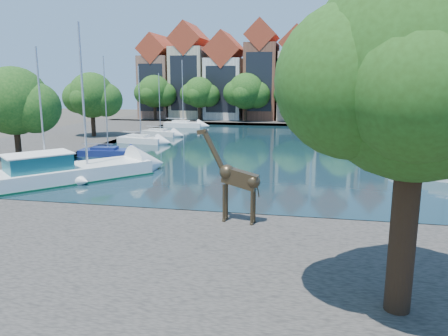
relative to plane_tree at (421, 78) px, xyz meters
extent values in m
plane|color=#38332B|center=(-7.62, 9.01, -7.67)|extent=(160.00, 160.00, 0.00)
cube|color=black|center=(-7.62, 33.01, -7.63)|extent=(38.00, 50.00, 0.08)
cube|color=#47433D|center=(-7.62, 2.01, -7.42)|extent=(50.00, 14.00, 0.50)
cube|color=#47433D|center=(-7.62, 65.01, -7.42)|extent=(60.00, 16.00, 0.50)
cube|color=#47433D|center=(-32.62, 33.01, -7.42)|extent=(14.00, 52.00, 0.50)
cylinder|color=#332114|center=(-0.12, 0.01, -4.42)|extent=(0.80, 0.80, 5.50)
sphere|color=#1F3F12|center=(-0.12, 0.01, 0.25)|extent=(6.40, 6.40, 6.40)
sphere|color=#1F3F12|center=(-1.88, -0.39, -0.07)|extent=(4.48, 4.48, 4.48)
cube|color=#835A47|center=(-30.62, 65.01, -1.67)|extent=(5.39, 9.00, 11.00)
cube|color=#95401D|center=(-30.62, 65.01, 5.04)|extent=(5.44, 9.18, 5.44)
cube|color=black|center=(-30.62, 60.53, -1.67)|extent=(4.40, 0.05, 8.25)
cube|color=#BCB291|center=(-24.62, 65.01, -0.92)|extent=(5.88, 9.00, 12.50)
cube|color=#95401D|center=(-24.62, 65.01, 6.65)|extent=(5.94, 9.18, 5.94)
cube|color=black|center=(-24.62, 60.53, -0.92)|extent=(4.80, 0.05, 9.38)
cube|color=silver|center=(-18.12, 65.01, -1.92)|extent=(6.37, 9.00, 10.50)
cube|color=#95401D|center=(-18.12, 65.01, 4.76)|extent=(6.43, 9.18, 6.43)
cube|color=black|center=(-18.12, 60.53, -1.92)|extent=(5.20, 0.05, 7.88)
cube|color=brown|center=(-11.62, 65.01, -0.67)|extent=(5.39, 9.00, 13.00)
cube|color=#95401D|center=(-11.62, 65.01, 7.04)|extent=(5.44, 9.18, 5.44)
cube|color=black|center=(-11.62, 60.53, -0.67)|extent=(4.40, 0.05, 9.75)
cube|color=tan|center=(-5.62, 65.01, -1.42)|extent=(5.88, 9.00, 11.50)
cube|color=#95401D|center=(-5.62, 65.01, 5.65)|extent=(5.94, 9.18, 5.94)
cube|color=black|center=(-5.62, 60.53, -1.42)|extent=(4.80, 0.05, 8.62)
cube|color=beige|center=(0.88, 65.01, -1.17)|extent=(6.37, 9.00, 12.00)
cube|color=#95401D|center=(0.88, 65.01, 6.26)|extent=(6.43, 9.18, 6.43)
cube|color=black|center=(0.88, 60.53, -1.17)|extent=(5.20, 0.05, 9.00)
cube|color=brown|center=(7.38, 65.01, -1.92)|extent=(5.39, 9.00, 10.50)
cube|color=#95401D|center=(7.38, 65.01, 4.54)|extent=(5.44, 9.18, 5.44)
cube|color=black|center=(7.38, 60.53, -1.92)|extent=(4.40, 0.05, 7.88)
cylinder|color=#332114|center=(-29.62, 59.51, -5.57)|extent=(0.50, 0.50, 3.20)
sphere|color=#113910|center=(-29.62, 59.51, -2.29)|extent=(5.60, 5.60, 5.60)
sphere|color=#113910|center=(-27.94, 59.81, -2.85)|extent=(4.20, 4.20, 4.20)
sphere|color=#113910|center=(-31.16, 59.11, -2.57)|extent=(3.92, 3.92, 3.92)
cylinder|color=#332114|center=(-21.62, 59.51, -5.57)|extent=(0.50, 0.50, 3.20)
sphere|color=#113910|center=(-21.62, 59.51, -2.41)|extent=(5.20, 5.20, 5.20)
sphere|color=#113910|center=(-20.06, 59.81, -2.93)|extent=(3.90, 3.90, 3.90)
sphere|color=#113910|center=(-23.05, 59.11, -2.67)|extent=(3.64, 3.64, 3.64)
cylinder|color=#332114|center=(-13.62, 59.51, -5.57)|extent=(0.50, 0.50, 3.20)
sphere|color=#113910|center=(-13.62, 59.51, -2.17)|extent=(6.00, 6.00, 6.00)
sphere|color=#113910|center=(-11.82, 59.81, -2.77)|extent=(4.50, 4.50, 4.50)
sphere|color=#113910|center=(-15.27, 59.11, -2.47)|extent=(4.20, 4.20, 4.20)
cylinder|color=#332114|center=(-5.62, 59.51, -5.57)|extent=(0.50, 0.50, 3.20)
sphere|color=#113910|center=(-5.62, 59.51, -2.35)|extent=(5.40, 5.40, 5.40)
sphere|color=#113910|center=(-4.00, 59.81, -2.89)|extent=(4.05, 4.05, 4.05)
sphere|color=#113910|center=(-7.10, 59.11, -2.62)|extent=(3.78, 3.78, 3.78)
cylinder|color=#332114|center=(2.38, 59.51, -5.57)|extent=(0.50, 0.50, 3.20)
sphere|color=#113910|center=(2.38, 59.51, -2.23)|extent=(5.80, 5.80, 5.80)
sphere|color=#113910|center=(4.12, 59.81, -2.81)|extent=(4.35, 4.35, 4.35)
sphere|color=#113910|center=(0.79, 59.11, -2.52)|extent=(4.06, 4.06, 4.06)
cylinder|color=#332114|center=(10.38, 59.51, -5.57)|extent=(0.50, 0.50, 3.20)
sphere|color=#113910|center=(10.38, 59.51, -2.41)|extent=(5.20, 5.20, 5.20)
sphere|color=#113910|center=(11.94, 59.81, -2.93)|extent=(3.90, 3.90, 3.90)
sphere|color=#113910|center=(8.95, 59.11, -2.67)|extent=(3.64, 3.64, 3.64)
cylinder|color=#332114|center=(-28.62, 21.01, -5.47)|extent=(0.54, 0.54, 3.40)
sphere|color=#113910|center=(-28.62, 21.01, -1.97)|extent=(6.00, 6.00, 6.00)
sphere|color=#113910|center=(-26.82, 21.31, -2.57)|extent=(4.50, 4.50, 4.50)
cylinder|color=#332114|center=(-29.62, 37.01, -5.47)|extent=(0.54, 0.54, 3.40)
sphere|color=#113910|center=(-29.62, 37.01, -2.09)|extent=(5.60, 5.60, 5.60)
sphere|color=#113910|center=(-27.94, 37.31, -2.65)|extent=(4.20, 4.20, 4.20)
sphere|color=#113910|center=(-31.16, 36.61, -2.37)|extent=(3.92, 3.92, 3.92)
cylinder|color=#382D1C|center=(-7.14, 7.44, -6.20)|extent=(0.15, 0.15, 1.94)
cylinder|color=#382D1C|center=(-7.07, 7.84, -6.20)|extent=(0.15, 0.15, 1.94)
cylinder|color=#382D1C|center=(-5.68, 7.19, -6.20)|extent=(0.15, 0.15, 1.94)
cylinder|color=#382D1C|center=(-5.61, 7.59, -6.20)|extent=(0.15, 0.15, 1.94)
cube|color=#382D1C|center=(-6.33, 7.51, -4.90)|extent=(1.94, 0.82, 1.13)
cylinder|color=#382D1C|center=(-7.69, 7.74, -3.64)|extent=(1.27, 0.48, 2.01)
cube|color=#382D1C|center=(-8.35, 7.85, -2.66)|extent=(0.56, 0.25, 0.31)
cube|color=white|center=(-20.62, 15.73, -6.91)|extent=(10.63, 11.46, 1.37)
cube|color=#155860|center=(-22.02, 14.12, -6.01)|extent=(4.82, 4.97, 1.26)
cylinder|color=#B2B2B7|center=(-19.68, 16.80, -1.28)|extent=(0.17, 0.17, 10.52)
cube|color=white|center=(-22.59, 15.82, -7.08)|extent=(6.28, 3.69, 1.01)
cube|color=white|center=(-22.59, 15.82, -6.75)|extent=(2.90, 2.13, 0.56)
cylinder|color=#B2B2B7|center=(-22.59, 15.82, -2.28)|extent=(0.14, 0.14, 9.04)
cube|color=navy|center=(-22.62, 26.44, -7.19)|extent=(5.79, 2.56, 0.80)
cube|color=navy|center=(-22.62, 26.44, -6.92)|extent=(2.59, 1.63, 0.44)
cylinder|color=#B2B2B7|center=(-22.62, 26.44, -2.46)|extent=(0.11, 0.11, 9.03)
cube|color=silver|center=(-22.62, 35.14, -7.14)|extent=(5.70, 2.71, 0.90)
cube|color=silver|center=(-22.62, 35.14, -6.84)|extent=(2.57, 1.68, 0.50)
cylinder|color=#B2B2B7|center=(-22.62, 35.14, -2.76)|extent=(0.12, 0.12, 8.26)
cube|color=silver|center=(-22.62, 42.09, -7.18)|extent=(5.30, 2.92, 0.83)
cube|color=silver|center=(-22.62, 42.09, -6.90)|extent=(2.43, 1.73, 0.46)
cylinder|color=#B2B2B7|center=(-22.62, 42.09, -3.16)|extent=(0.11, 0.11, 7.56)
cube|color=white|center=(-22.48, 52.51, -7.12)|extent=(5.91, 2.15, 0.95)
cube|color=white|center=(-22.48, 52.51, -6.80)|extent=(2.60, 1.48, 0.53)
cylinder|color=#B2B2B7|center=(-22.48, 52.51, -2.09)|extent=(0.13, 0.13, 9.52)
cube|color=beige|center=(7.38, 21.64, -7.10)|extent=(7.03, 4.91, 0.98)
cube|color=beige|center=(7.38, 21.64, -6.78)|extent=(3.33, 2.70, 0.54)
cube|color=navy|center=(7.38, 32.92, -7.09)|extent=(7.94, 3.24, 1.00)
cube|color=navy|center=(7.38, 32.92, -6.76)|extent=(3.52, 2.13, 0.56)
cylinder|color=#B2B2B7|center=(7.38, 32.92, -0.95)|extent=(0.13, 0.13, 11.72)
cube|color=silver|center=(7.38, 39.10, -7.18)|extent=(5.05, 2.01, 0.82)
cube|color=silver|center=(7.38, 39.10, -6.91)|extent=(2.24, 1.34, 0.45)
cylinder|color=#B2B2B7|center=(7.38, 39.10, -3.10)|extent=(0.11, 0.11, 7.72)
cube|color=white|center=(4.38, 51.10, -7.14)|extent=(5.76, 3.19, 0.91)
cube|color=white|center=(4.38, 51.10, -6.83)|extent=(2.64, 1.88, 0.51)
cylinder|color=#B2B2B7|center=(4.38, 51.10, -2.38)|extent=(0.12, 0.12, 9.01)
camera|label=1|loc=(-3.06, -13.42, 0.02)|focal=35.00mm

